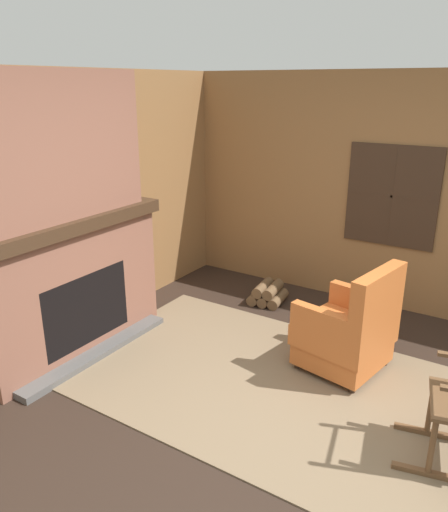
% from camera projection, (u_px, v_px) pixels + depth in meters
% --- Properties ---
extents(ground_plane, '(14.00, 14.00, 0.00)m').
position_uv_depth(ground_plane, '(296.00, 434.00, 3.43)').
color(ground_plane, '#2D2119').
extents(wood_panel_wall_left, '(0.06, 5.47, 2.41)m').
position_uv_depth(wood_panel_wall_left, '(41.00, 215.00, 4.29)').
color(wood_panel_wall_left, olive).
rests_on(wood_panel_wall_left, ground).
extents(wood_panel_wall_back, '(5.47, 0.09, 2.41)m').
position_uv_depth(wood_panel_wall_back, '(406.00, 196.00, 4.99)').
color(wood_panel_wall_back, olive).
rests_on(wood_panel_wall_back, ground).
extents(fireplace_hearth, '(0.66, 1.88, 1.23)m').
position_uv_depth(fireplace_hearth, '(69.00, 285.00, 4.35)').
color(fireplace_hearth, brown).
rests_on(fireplace_hearth, ground).
extents(chimney_breast, '(0.39, 1.57, 1.16)m').
position_uv_depth(chimney_breast, '(53.00, 146.00, 3.96)').
color(chimney_breast, brown).
rests_on(chimney_breast, fireplace_hearth).
extents(area_rug, '(3.31, 2.04, 0.01)m').
position_uv_depth(area_rug, '(272.00, 383.00, 4.00)').
color(area_rug, '#7A664C').
rests_on(area_rug, ground).
extents(armchair, '(0.75, 0.78, 0.94)m').
position_uv_depth(armchair, '(349.00, 332.00, 4.09)').
color(armchair, '#C6662D').
rests_on(armchair, ground).
extents(firewood_stack, '(0.40, 0.42, 0.22)m').
position_uv_depth(firewood_stack, '(268.00, 294.00, 5.46)').
color(firewood_stack, brown).
rests_on(firewood_stack, ground).
extents(oil_lamp_vase, '(0.10, 0.10, 0.27)m').
position_uv_depth(oil_lamp_vase, '(32.00, 210.00, 3.96)').
color(oil_lamp_vase, silver).
rests_on(oil_lamp_vase, fireplace_hearth).
extents(storage_case, '(0.17, 0.20, 0.16)m').
position_uv_depth(storage_case, '(86.00, 199.00, 4.41)').
color(storage_case, gray).
rests_on(storage_case, fireplace_hearth).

